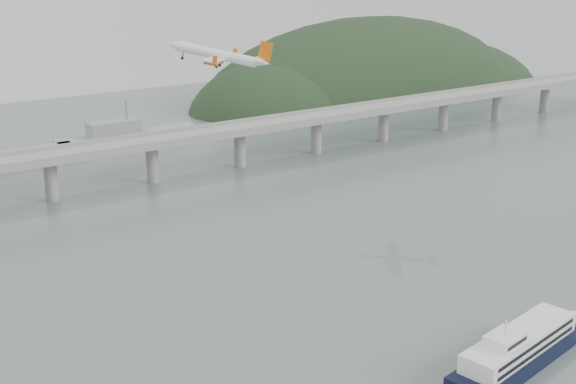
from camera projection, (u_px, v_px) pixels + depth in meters
ground at (402, 366)px, 210.89m from camera, size 900.00×900.00×0.00m
bridge at (110, 154)px, 361.59m from camera, size 800.00×22.00×23.90m
headland at (381, 114)px, 631.77m from camera, size 365.00×155.00×156.00m
ferry at (519, 350)px, 210.84m from camera, size 86.88×25.92×16.47m
airliner at (220, 55)px, 257.17m from camera, size 29.79×28.45×9.63m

